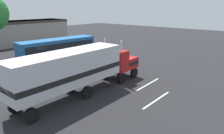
# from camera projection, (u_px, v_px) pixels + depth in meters

# --- Properties ---
(ground_plane) EXTENTS (120.00, 120.00, 0.00)m
(ground_plane) POSITION_uv_depth(u_px,v_px,m) (117.00, 79.00, 23.11)
(ground_plane) COLOR #232326
(lane_stripe_near) EXTENTS (4.40, 0.29, 0.01)m
(lane_stripe_near) POSITION_uv_depth(u_px,v_px,m) (148.00, 84.00, 21.50)
(lane_stripe_near) COLOR silver
(lane_stripe_near) RESTS_ON ground_plane
(lane_stripe_mid) EXTENTS (4.40, 0.18, 0.01)m
(lane_stripe_mid) POSITION_uv_depth(u_px,v_px,m) (157.00, 100.00, 17.84)
(lane_stripe_mid) COLOR silver
(lane_stripe_mid) RESTS_ON ground_plane
(semi_truck) EXTENTS (14.21, 3.09, 4.50)m
(semi_truck) POSITION_uv_depth(u_px,v_px,m) (79.00, 68.00, 18.26)
(semi_truck) COLOR #B21919
(semi_truck) RESTS_ON ground_plane
(person_bystander) EXTENTS (0.34, 0.46, 1.63)m
(person_bystander) POSITION_uv_depth(u_px,v_px,m) (77.00, 76.00, 21.30)
(person_bystander) COLOR black
(person_bystander) RESTS_ON ground_plane
(parked_bus) EXTENTS (11.18, 3.51, 3.40)m
(parked_bus) POSITION_uv_depth(u_px,v_px,m) (58.00, 48.00, 29.33)
(parked_bus) COLOR #1E5999
(parked_bus) RESTS_ON ground_plane
(building_backdrop) EXTENTS (21.51, 6.35, 4.91)m
(building_backdrop) POSITION_uv_depth(u_px,v_px,m) (18.00, 32.00, 43.73)
(building_backdrop) COLOR #9E938C
(building_backdrop) RESTS_ON ground_plane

